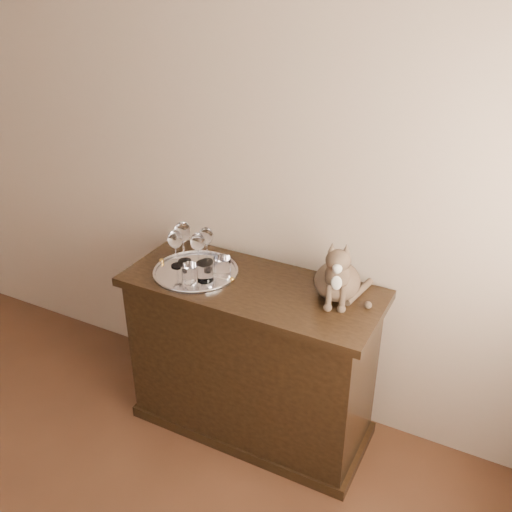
{
  "coord_description": "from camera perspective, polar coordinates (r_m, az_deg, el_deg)",
  "views": [
    {
      "loc": [
        1.64,
        -0.03,
        2.18
      ],
      "look_at": [
        0.62,
        1.95,
        1.0
      ],
      "focal_mm": 40.0,
      "sensor_mm": 36.0,
      "label": 1
    }
  ],
  "objects": [
    {
      "name": "tumbler_c",
      "position": [
        2.63,
        -3.39,
        -1.05
      ],
      "size": [
        0.08,
        0.08,
        0.09
      ],
      "primitive_type": "cylinder",
      "color": "white",
      "rests_on": "tray"
    },
    {
      "name": "cat",
      "position": [
        2.45,
        8.25,
        -0.92
      ],
      "size": [
        0.37,
        0.36,
        0.31
      ],
      "primitive_type": null,
      "rotation": [
        0.0,
        0.0,
        0.29
      ],
      "color": "brown",
      "rests_on": "sideboard"
    },
    {
      "name": "sideboard",
      "position": [
        2.83,
        -0.43,
        -10.25
      ],
      "size": [
        1.2,
        0.5,
        0.85
      ],
      "primitive_type": null,
      "color": "black",
      "rests_on": "ground"
    },
    {
      "name": "tumbler_a",
      "position": [
        2.59,
        -5.14,
        -1.56
      ],
      "size": [
        0.08,
        0.08,
        0.09
      ],
      "primitive_type": "cylinder",
      "color": "silver",
      "rests_on": "tray"
    },
    {
      "name": "wall_back",
      "position": [
        2.92,
        -8.25,
        11.27
      ],
      "size": [
        4.0,
        0.1,
        2.7
      ],
      "primitive_type": "cube",
      "color": "#BFA58F",
      "rests_on": "ground"
    },
    {
      "name": "tray",
      "position": [
        2.69,
        -6.04,
        -1.64
      ],
      "size": [
        0.4,
        0.4,
        0.01
      ],
      "primitive_type": "cylinder",
      "color": "silver",
      "rests_on": "sideboard"
    },
    {
      "name": "tumbler_b",
      "position": [
        2.59,
        -6.64,
        -1.73
      ],
      "size": [
        0.08,
        0.08,
        0.09
      ],
      "primitive_type": "cylinder",
      "color": "silver",
      "rests_on": "tray"
    },
    {
      "name": "wine_glass_b",
      "position": [
        2.73,
        -4.98,
        1.14
      ],
      "size": [
        0.07,
        0.07,
        0.18
      ],
      "primitive_type": null,
      "color": "white",
      "rests_on": "tray"
    },
    {
      "name": "wine_glass_d",
      "position": [
        2.67,
        -5.8,
        0.51
      ],
      "size": [
        0.07,
        0.07,
        0.18
      ],
      "primitive_type": null,
      "color": "white",
      "rests_on": "tray"
    },
    {
      "name": "wine_glass_c",
      "position": [
        2.7,
        -8.02,
        0.74
      ],
      "size": [
        0.07,
        0.07,
        0.19
      ],
      "primitive_type": null,
      "color": "white",
      "rests_on": "tray"
    },
    {
      "name": "wine_glass_a",
      "position": [
        2.73,
        -7.27,
        1.39
      ],
      "size": [
        0.08,
        0.08,
        0.21
      ],
      "primitive_type": null,
      "color": "white",
      "rests_on": "tray"
    }
  ]
}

